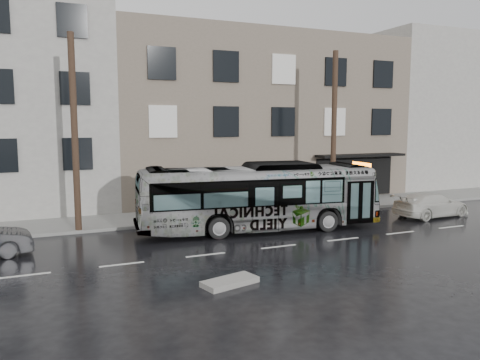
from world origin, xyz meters
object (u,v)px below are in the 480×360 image
at_px(utility_pole_rear, 75,133).
at_px(sign_post, 348,187).
at_px(utility_pole_front, 334,131).
at_px(bus, 258,197).
at_px(white_sedan, 431,205).

xyz_separation_m(utility_pole_rear, sign_post, (15.10, 0.00, -3.30)).
relative_size(utility_pole_front, sign_post, 3.75).
distance_m(utility_pole_rear, bus, 8.98).
distance_m(utility_pole_front, bus, 7.24).
bearing_deg(utility_pole_front, sign_post, 0.00).
bearing_deg(bus, utility_pole_front, -58.96).
height_order(utility_pole_front, bus, utility_pole_front).
distance_m(sign_post, bus, 7.59).
bearing_deg(utility_pole_front, bus, -155.73).
distance_m(utility_pole_front, utility_pole_rear, 14.00).
bearing_deg(sign_post, utility_pole_front, 180.00).
height_order(sign_post, white_sedan, sign_post).
xyz_separation_m(utility_pole_front, bus, (-5.99, -2.70, -3.04)).
bearing_deg(utility_pole_rear, white_sedan, -10.59).
distance_m(bus, white_sedan, 10.20).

